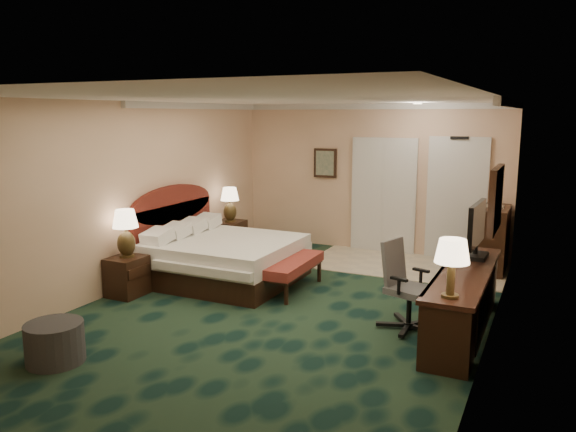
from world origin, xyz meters
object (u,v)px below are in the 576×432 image
at_px(ottoman, 55,343).
at_px(desk_chair, 410,286).
at_px(bed, 226,260).
at_px(tv, 476,230).
at_px(nightstand_far, 229,237).
at_px(lamp_near, 126,233).
at_px(lamp_far, 230,205).
at_px(bed_bench, 292,275).
at_px(minibar, 489,239).
at_px(nightstand_near, 127,276).
at_px(desk, 463,302).

bearing_deg(ottoman, desk_chair, 38.90).
relative_size(bed, tv, 2.27).
xyz_separation_m(nightstand_far, tv, (4.46, -1.40, 0.79)).
relative_size(lamp_near, lamp_far, 1.07).
relative_size(lamp_near, bed_bench, 0.49).
distance_m(bed_bench, minibar, 3.39).
bearing_deg(bed_bench, nightstand_far, 140.93).
bearing_deg(minibar, nightstand_far, -169.50).
bearing_deg(lamp_far, desk_chair, -30.37).
bearing_deg(bed, tv, 1.66).
height_order(nightstand_far, lamp_far, lamp_far).
height_order(bed_bench, tv, tv).
xyz_separation_m(nightstand_far, desk_chair, (3.86, -2.25, 0.23)).
height_order(lamp_near, tv, tv).
bearing_deg(nightstand_far, lamp_far, -22.60).
distance_m(nightstand_near, tv, 4.74).
relative_size(nightstand_near, bed_bench, 0.41).
bearing_deg(lamp_near, desk_chair, 6.26).
bearing_deg(minibar, desk_chair, -100.32).
height_order(lamp_far, desk, lamp_far).
xyz_separation_m(bed, bed_bench, (1.12, -0.02, -0.09)).
distance_m(bed, lamp_near, 1.58).
distance_m(bed, nightstand_far, 1.73).
bearing_deg(lamp_far, ottoman, -80.83).
distance_m(tv, desk_chair, 1.19).
bearing_deg(tv, desk, -89.11).
xyz_separation_m(nightstand_far, ottoman, (0.80, -4.72, -0.09)).
bearing_deg(nightstand_far, desk, -25.04).
relative_size(desk, minibar, 2.45).
bearing_deg(desk_chair, bed_bench, 175.85).
distance_m(bed, lamp_far, 1.80).
xyz_separation_m(nightstand_far, lamp_far, (0.04, -0.02, 0.61)).
bearing_deg(lamp_near, lamp_far, 88.64).
height_order(desk, minibar, minibar).
relative_size(bed, minibar, 1.95).
relative_size(bed_bench, minibar, 1.30).
bearing_deg(minibar, lamp_near, -141.79).
relative_size(ottoman, desk_chair, 0.56).
distance_m(lamp_far, minibar, 4.48).
height_order(nightstand_near, lamp_far, lamp_far).
bearing_deg(lamp_near, nightstand_near, -73.99).
distance_m(desk_chair, minibar, 3.12).
height_order(bed, minibar, minibar).
distance_m(nightstand_far, minibar, 4.50).
bearing_deg(nightstand_far, tv, -17.40).
height_order(nightstand_near, nightstand_far, nightstand_far).
distance_m(lamp_near, minibar, 5.67).
relative_size(nightstand_near, minibar, 0.53).
xyz_separation_m(nightstand_far, bed_bench, (1.98, -1.53, -0.07)).
bearing_deg(nightstand_far, desk_chair, -30.30).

